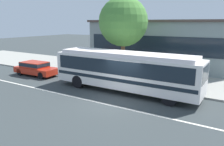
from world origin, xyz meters
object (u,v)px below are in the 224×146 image
Objects in this scene: sedan_behind_bus at (36,68)px; pedestrian_walking_along_curb at (188,75)px; bus_stop_sign at (175,68)px; transit_bus at (125,69)px; street_tree_near_stop at (123,22)px; pedestrian_waiting_near_sign at (165,74)px.

pedestrian_walking_along_curb reaches higher than sedan_behind_bus.
bus_stop_sign reaches higher than pedestrian_walking_along_curb.
sedan_behind_bus is at bearing -167.22° from pedestrian_walking_along_curb.
transit_bus is at bearing -140.54° from pedestrian_walking_along_curb.
bus_stop_sign is 6.66m from street_tree_near_stop.
pedestrian_walking_along_curb is 0.63× the size of bus_stop_sign.
transit_bus is at bearing -133.53° from pedestrian_waiting_near_sign.
bus_stop_sign is at bearing -113.92° from pedestrian_walking_along_curb.
bus_stop_sign is at bearing 28.53° from transit_bus.
transit_bus is at bearing -151.47° from bus_stop_sign.
pedestrian_waiting_near_sign is (11.95, 2.33, 0.39)m from sedan_behind_bus.
bus_stop_sign is at bearing 7.40° from sedan_behind_bus.
street_tree_near_stop is at bearing 162.06° from pedestrian_waiting_near_sign.
pedestrian_waiting_near_sign reaches higher than sedan_behind_bus.
street_tree_near_stop is at bearing 173.00° from pedestrian_walking_along_curb.
sedan_behind_bus is (-9.70, 0.04, -0.96)m from transit_bus.
bus_stop_sign is (3.14, 1.71, 0.09)m from transit_bus.
transit_bus is 5.56m from street_tree_near_stop.
transit_bus is at bearing -59.21° from street_tree_near_stop.
sedan_behind_bus is at bearing -152.92° from street_tree_near_stop.
street_tree_near_stop reaches higher than pedestrian_walking_along_curb.
transit_bus is 1.54× the size of street_tree_near_stop.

